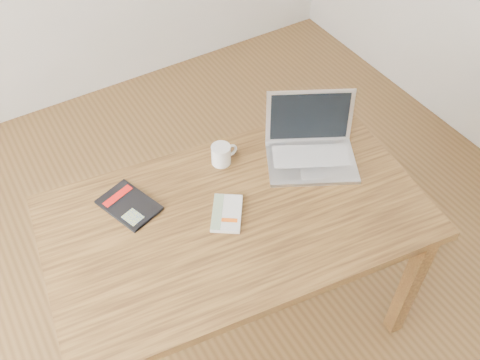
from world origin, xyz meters
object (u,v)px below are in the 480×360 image
laptop (311,146)px  coffee_mug (222,154)px  desk (237,229)px  white_guidebook (227,213)px  black_guidebook (129,205)px

laptop → coffee_mug: size_ratio=3.89×
desk → coffee_mug: (0.09, 0.26, 0.13)m
white_guidebook → laptop: 0.45m
desk → laptop: (0.41, 0.11, 0.14)m
coffee_mug → white_guidebook: bearing=-117.6°
desk → white_guidebook: size_ratio=7.28×
desk → coffee_mug: size_ratio=13.11×
desk → coffee_mug: 0.31m
white_guidebook → coffee_mug: coffee_mug is taller
black_guidebook → laptop: laptop is taller
desk → black_guidebook: black_guidebook is taller
desk → laptop: bearing=22.8°
white_guidebook → black_guidebook: bearing=177.4°
laptop → coffee_mug: 0.36m
black_guidebook → laptop: (0.73, -0.13, 0.05)m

